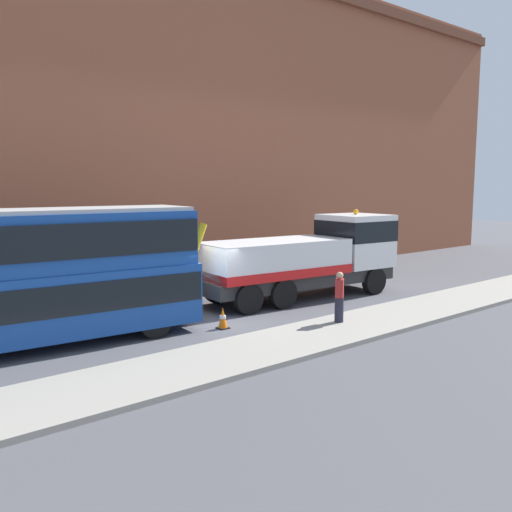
{
  "coord_description": "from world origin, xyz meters",
  "views": [
    {
      "loc": [
        -10.5,
        -15.77,
        4.76
      ],
      "look_at": [
        2.85,
        0.43,
        2.0
      ],
      "focal_mm": 38.26,
      "sensor_mm": 36.0,
      "label": 1
    }
  ],
  "objects_px": {
    "recovery_tow_truck": "(308,256)",
    "pedestrian_bystander": "(339,298)",
    "traffic_cone_near_bus": "(223,319)",
    "double_decker_bus": "(10,274)"
  },
  "relations": [
    {
      "from": "pedestrian_bystander",
      "to": "traffic_cone_near_bus",
      "type": "xyz_separation_m",
      "value": [
        -3.21,
        2.25,
        -0.64
      ]
    },
    {
      "from": "double_decker_bus",
      "to": "traffic_cone_near_bus",
      "type": "bearing_deg",
      "value": -12.06
    },
    {
      "from": "recovery_tow_truck",
      "to": "pedestrian_bystander",
      "type": "bearing_deg",
      "value": -117.39
    },
    {
      "from": "recovery_tow_truck",
      "to": "traffic_cone_near_bus",
      "type": "bearing_deg",
      "value": -157.53
    },
    {
      "from": "double_decker_bus",
      "to": "traffic_cone_near_bus",
      "type": "height_order",
      "value": "double_decker_bus"
    },
    {
      "from": "double_decker_bus",
      "to": "pedestrian_bystander",
      "type": "xyz_separation_m",
      "value": [
        9.28,
        -4.11,
        -1.25
      ]
    },
    {
      "from": "double_decker_bus",
      "to": "recovery_tow_truck",
      "type": "bearing_deg",
      "value": 4.81
    },
    {
      "from": "recovery_tow_truck",
      "to": "traffic_cone_near_bus",
      "type": "xyz_separation_m",
      "value": [
        -5.79,
        -1.82,
        -1.42
      ]
    },
    {
      "from": "recovery_tow_truck",
      "to": "traffic_cone_near_bus",
      "type": "distance_m",
      "value": 6.24
    },
    {
      "from": "traffic_cone_near_bus",
      "to": "double_decker_bus",
      "type": "bearing_deg",
      "value": 162.93
    }
  ]
}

